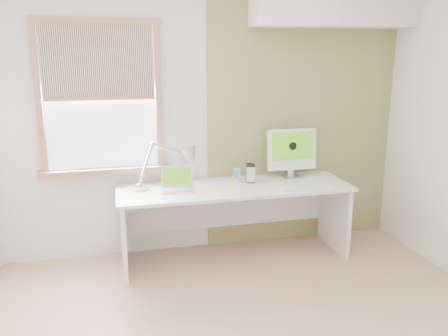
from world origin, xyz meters
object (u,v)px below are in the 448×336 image
object	(u,v)px
desk_lamp	(181,161)
laptop	(177,184)
desk	(233,204)
external_drive	(250,173)
imac	(292,150)

from	to	relation	value
desk_lamp	laptop	distance (m)	0.27
desk	desk_lamp	xyz separation A→B (m)	(-0.47, 0.16, 0.42)
desk_lamp	laptop	world-z (taller)	desk_lamp
external_drive	desk_lamp	bearing A→B (deg)	171.57
external_drive	imac	size ratio (longest dim) A/B	0.34
desk_lamp	laptop	xyz separation A→B (m)	(-0.07, -0.20, -0.17)
laptop	imac	size ratio (longest dim) A/B	0.66
desk_lamp	desk	bearing A→B (deg)	-18.71
laptop	desk_lamp	bearing A→B (deg)	70.29
desk	imac	size ratio (longest dim) A/B	4.40
desk	imac	world-z (taller)	imac
desk_lamp	imac	size ratio (longest dim) A/B	1.55
desk	laptop	size ratio (longest dim) A/B	6.71
desk	external_drive	distance (m)	0.34
external_drive	imac	bearing A→B (deg)	7.50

